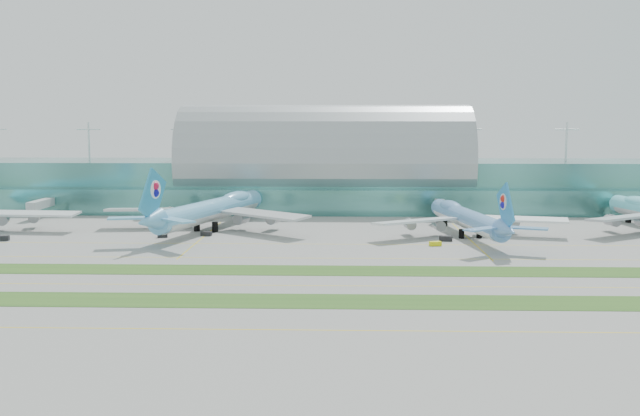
{
  "coord_description": "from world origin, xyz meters",
  "views": [
    {
      "loc": [
        6.62,
        -168.93,
        36.25
      ],
      "look_at": [
        0.0,
        55.0,
        9.0
      ],
      "focal_mm": 40.0,
      "sensor_mm": 36.0,
      "label": 1
    }
  ],
  "objects": [
    {
      "name": "gse_f",
      "position": [
        38.63,
        46.48,
        0.81
      ],
      "size": [
        4.06,
        2.3,
        1.62
      ],
      "primitive_type": "cube",
      "rotation": [
        0.0,
        0.0,
        -0.09
      ],
      "color": "black",
      "rests_on": "ground"
    },
    {
      "name": "taxiline_d",
      "position": [
        0.0,
        40.0,
        0.01
      ],
      "size": [
        420.0,
        0.35,
        0.01
      ],
      "primitive_type": "cube",
      "color": "yellow",
      "rests_on": "ground"
    },
    {
      "name": "airliner_b",
      "position": [
        -36.72,
        67.87,
        7.16
      ],
      "size": [
        71.28,
        82.57,
        23.22
      ],
      "rotation": [
        0.0,
        0.0,
        -0.29
      ],
      "color": "#67B5E2",
      "rests_on": "ground"
    },
    {
      "name": "taxiline_c",
      "position": [
        0.0,
        18.0,
        0.01
      ],
      "size": [
        420.0,
        0.35,
        0.01
      ],
      "primitive_type": "cube",
      "color": "yellow",
      "rests_on": "ground"
    },
    {
      "name": "ground",
      "position": [
        0.0,
        0.0,
        0.0
      ],
      "size": [
        700.0,
        700.0,
        0.0
      ],
      "primitive_type": "plane",
      "color": "gray",
      "rests_on": "ground"
    },
    {
      "name": "gse_e",
      "position": [
        34.39,
        38.01,
        0.65
      ],
      "size": [
        3.7,
        2.36,
        1.29
      ],
      "primitive_type": "cube",
      "rotation": [
        0.0,
        0.0,
        0.25
      ],
      "color": "yellow",
      "rests_on": "ground"
    },
    {
      "name": "grass_strip_near",
      "position": [
        0.0,
        -28.0,
        0.04
      ],
      "size": [
        420.0,
        12.0,
        0.08
      ],
      "primitive_type": "cube",
      "color": "#2D591E",
      "rests_on": "ground"
    },
    {
      "name": "airliner_c",
      "position": [
        46.48,
        56.34,
        6.14
      ],
      "size": [
        62.93,
        72.11,
        19.9
      ],
      "rotation": [
        0.0,
        0.0,
        0.16
      ],
      "color": "#6097D4",
      "rests_on": "ground"
    },
    {
      "name": "gse_b",
      "position": [
        -97.01,
        42.94,
        0.79
      ],
      "size": [
        4.39,
        2.27,
        1.58
      ],
      "primitive_type": "cube",
      "rotation": [
        0.0,
        0.0,
        0.13
      ],
      "color": "black",
      "rests_on": "ground"
    },
    {
      "name": "grass_strip_far",
      "position": [
        0.0,
        2.0,
        0.04
      ],
      "size": [
        420.0,
        12.0,
        0.08
      ],
      "primitive_type": "cube",
      "color": "#2D591E",
      "rests_on": "ground"
    },
    {
      "name": "taxiline_a",
      "position": [
        0.0,
        -48.0,
        0.01
      ],
      "size": [
        420.0,
        0.35,
        0.01
      ],
      "primitive_type": "cube",
      "color": "yellow",
      "rests_on": "ground"
    },
    {
      "name": "gse_d",
      "position": [
        -36.33,
        54.36,
        0.68
      ],
      "size": [
        3.55,
        2.06,
        1.36
      ],
      "primitive_type": "cube",
      "rotation": [
        0.0,
        0.0,
        -0.12
      ],
      "color": "black",
      "rests_on": "ground"
    },
    {
      "name": "taxiline_b",
      "position": [
        0.0,
        -14.0,
        0.01
      ],
      "size": [
        420.0,
        0.35,
        0.01
      ],
      "primitive_type": "cube",
      "color": "yellow",
      "rests_on": "ground"
    },
    {
      "name": "terminal",
      "position": [
        0.01,
        128.79,
        14.23
      ],
      "size": [
        340.0,
        69.1,
        36.0
      ],
      "color": "#3D7A75",
      "rests_on": "ground"
    },
    {
      "name": "gse_c",
      "position": [
        -49.47,
        50.74,
        0.65
      ],
      "size": [
        3.39,
        2.41,
        1.31
      ],
      "primitive_type": "cube",
      "rotation": [
        0.0,
        0.0,
        0.21
      ],
      "color": "black",
      "rests_on": "ground"
    }
  ]
}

